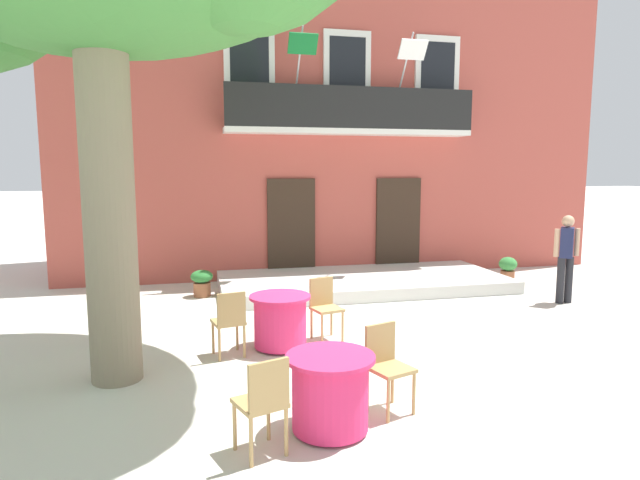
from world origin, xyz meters
TOP-DOWN VIEW (x-y plane):
  - ground_plane at (0.00, 0.00)m, footprint 120.00×120.00m
  - building_facade at (0.86, 6.99)m, footprint 13.00×5.09m
  - entrance_step_platform at (0.86, 3.65)m, footprint 6.01×2.69m
  - cafe_table_near_tree at (-1.46, 0.19)m, footprint 0.86×0.86m
  - cafe_chair_near_tree_0 at (-2.18, -0.04)m, footprint 0.47×0.47m
  - cafe_chair_near_tree_1 at (-0.75, 0.45)m, footprint 0.49×0.49m
  - cafe_table_middle at (-1.37, -2.34)m, footprint 0.86×0.86m
  - cafe_chair_middle_0 at (-0.69, -2.02)m, footprint 0.51×0.51m
  - cafe_chair_middle_1 at (-2.06, -2.66)m, footprint 0.51×0.51m
  - ground_planter_left at (-2.49, 3.62)m, footprint 0.44×0.44m
  - ground_planter_right at (4.22, 3.48)m, footprint 0.40×0.40m
  - pedestrian_near_entrance at (4.17, 1.52)m, footprint 0.53×0.40m

SIDE VIEW (x-z plane):
  - ground_plane at x=0.00m, z-range 0.00..0.00m
  - entrance_step_platform at x=0.86m, z-range 0.00..0.25m
  - ground_planter_left at x=-2.49m, z-range 0.03..0.56m
  - ground_planter_right at x=4.22m, z-range 0.03..0.60m
  - cafe_table_near_tree at x=-1.46m, z-range 0.01..0.77m
  - cafe_table_middle at x=-1.37m, z-range 0.01..0.77m
  - cafe_chair_near_tree_0 at x=-2.18m, z-range 0.07..0.98m
  - cafe_chair_near_tree_1 at x=-0.75m, z-range 0.07..0.98m
  - cafe_chair_middle_0 at x=-0.69m, z-range 0.07..0.98m
  - cafe_chair_middle_1 at x=-2.06m, z-range 0.07..0.98m
  - pedestrian_near_entrance at x=4.17m, z-range 0.11..1.77m
  - building_facade at x=0.86m, z-range 0.00..7.50m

